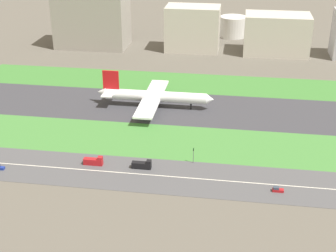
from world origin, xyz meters
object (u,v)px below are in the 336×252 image
object	(u,v)px
car_3	(277,190)
hangar_building	(193,28)
terminal_building	(92,17)
office_tower	(277,34)
fuel_tank_centre	(233,27)
fuel_tank_west	(197,26)
traffic_light	(193,154)
fuel_tank_east	(276,28)
truck_1	(142,165)
airliner	(153,96)
truck_0	(94,161)

from	to	relation	value
car_3	hangar_building	distance (m)	200.17
car_3	terminal_building	world-z (taller)	terminal_building
office_tower	fuel_tank_centre	distance (m)	55.92
terminal_building	fuel_tank_west	xyz separation A→B (m)	(76.18, 45.00, -14.80)
fuel_tank_west	fuel_tank_centre	world-z (taller)	fuel_tank_centre
traffic_light	fuel_tank_centre	distance (m)	219.28
fuel_tank_east	truck_1	bearing A→B (deg)	-106.31
car_3	fuel_tank_west	world-z (taller)	fuel_tank_west
airliner	fuel_tank_west	bearing A→B (deg)	86.92
car_3	fuel_tank_west	distance (m)	243.55
airliner	fuel_tank_centre	xyz separation A→B (m)	(39.03, 159.00, 2.06)
car_3	traffic_light	world-z (taller)	traffic_light
traffic_light	terminal_building	bearing A→B (deg)	119.00
airliner	terminal_building	size ratio (longest dim) A/B	1.21
truck_1	fuel_tank_east	bearing A→B (deg)	73.69
office_tower	fuel_tank_centre	world-z (taller)	office_tower
traffic_light	office_tower	bearing A→B (deg)	76.19
office_tower	fuel_tank_west	size ratio (longest dim) A/B	2.58
hangar_building	airliner	bearing A→B (deg)	-94.92
fuel_tank_west	airliner	bearing A→B (deg)	-93.08
terminal_building	fuel_tank_east	bearing A→B (deg)	17.62
fuel_tank_centre	airliner	bearing A→B (deg)	-103.79
airliner	traffic_light	distance (m)	66.61
hangar_building	fuel_tank_west	xyz separation A→B (m)	(-1.26, 45.00, -8.56)
airliner	truck_1	size ratio (longest dim) A/B	7.74
truck_1	car_3	xyz separation A→B (m)	(56.51, -10.00, -0.75)
airliner	traffic_light	bearing A→B (deg)	-64.32
terminal_building	truck_1	bearing A→B (deg)	-67.52
airliner	car_3	bearing A→B (deg)	-50.54
car_3	office_tower	world-z (taller)	office_tower
hangar_building	fuel_tank_east	world-z (taller)	hangar_building
truck_1	fuel_tank_east	xyz separation A→B (m)	(66.41, 227.00, 6.48)
fuel_tank_east	office_tower	bearing A→B (deg)	-93.16
airliner	office_tower	world-z (taller)	office_tower
traffic_light	fuel_tank_west	size ratio (longest dim) A/B	0.40
hangar_building	office_tower	distance (m)	61.84
traffic_light	hangar_building	bearing A→B (deg)	96.24
truck_0	traffic_light	size ratio (longest dim) A/B	1.17
traffic_light	hangar_building	world-z (taller)	hangar_building
truck_0	truck_1	bearing A→B (deg)	0.00
car_3	terminal_building	xyz separation A→B (m)	(-131.83, 192.00, 21.91)
fuel_tank_east	hangar_building	bearing A→B (deg)	-145.01
airliner	office_tower	bearing A→B (deg)	57.86
truck_1	office_tower	size ratio (longest dim) A/B	0.18
truck_0	fuel_tank_centre	size ratio (longest dim) A/B	0.38
airliner	traffic_light	world-z (taller)	airliner
fuel_tank_east	truck_0	bearing A→B (deg)	-111.15
terminal_building	hangar_building	distance (m)	77.69
truck_1	traffic_light	xyz separation A→B (m)	(21.15, 7.99, 2.62)
truck_0	car_3	size ratio (longest dim) A/B	1.91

